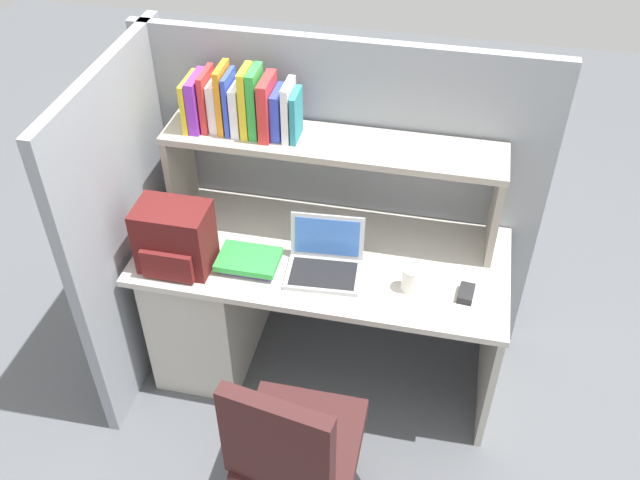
# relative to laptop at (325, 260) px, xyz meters

# --- Properties ---
(ground_plane) EXTENTS (8.00, 8.00, 0.00)m
(ground_plane) POSITION_rel_laptop_xyz_m (-0.03, 0.09, -0.78)
(ground_plane) COLOR #595B60
(desk) EXTENTS (1.60, 0.70, 0.73)m
(desk) POSITION_rel_laptop_xyz_m (-0.42, 0.09, -0.38)
(desk) COLOR beige
(desk) RESTS_ON ground_plane
(cubicle_partition_rear) EXTENTS (1.84, 0.05, 1.55)m
(cubicle_partition_rear) POSITION_rel_laptop_xyz_m (-0.03, 0.47, -0.01)
(cubicle_partition_rear) COLOR gray
(cubicle_partition_rear) RESTS_ON ground_plane
(cubicle_partition_left) EXTENTS (0.05, 1.06, 1.55)m
(cubicle_partition_left) POSITION_rel_laptop_xyz_m (-0.88, 0.04, -0.01)
(cubicle_partition_left) COLOR gray
(cubicle_partition_left) RESTS_ON ground_plane
(overhead_hutch) EXTENTS (1.44, 0.28, 0.45)m
(overhead_hutch) POSITION_rel_laptop_xyz_m (-0.03, 0.29, 0.30)
(overhead_hutch) COLOR gray
(overhead_hutch) RESTS_ON desk
(reference_books_on_shelf) EXTENTS (0.48, 0.18, 0.29)m
(reference_books_on_shelf) POSITION_rel_laptop_xyz_m (-0.42, 0.29, 0.52)
(reference_books_on_shelf) COLOR yellow
(reference_books_on_shelf) RESTS_ON overhead_hutch
(laptop) EXTENTS (0.33, 0.27, 0.22)m
(laptop) POSITION_rel_laptop_xyz_m (0.00, 0.00, 0.00)
(laptop) COLOR #B7BABF
(laptop) RESTS_ON desk
(backpack) EXTENTS (0.30, 0.23, 0.29)m
(backpack) POSITION_rel_laptop_xyz_m (-0.62, -0.10, 0.09)
(backpack) COLOR #591919
(backpack) RESTS_ON desk
(computer_mouse) EXTENTS (0.07, 0.11, 0.03)m
(computer_mouse) POSITION_rel_laptop_xyz_m (0.59, -0.04, -0.03)
(computer_mouse) COLOR #262628
(computer_mouse) RESTS_ON desk
(paper_cup) EXTENTS (0.08, 0.08, 0.11)m
(paper_cup) POSITION_rel_laptop_xyz_m (0.37, -0.04, 0.00)
(paper_cup) COLOR white
(paper_cup) RESTS_ON desk
(desk_book_stack) EXTENTS (0.26, 0.18, 0.05)m
(desk_book_stack) POSITION_rel_laptop_xyz_m (-0.32, -0.05, -0.02)
(desk_book_stack) COLOR purple
(desk_book_stack) RESTS_ON desk
(office_chair) EXTENTS (0.52, 0.52, 0.93)m
(office_chair) POSITION_rel_laptop_xyz_m (0.04, -0.72, -0.39)
(office_chair) COLOR black
(office_chair) RESTS_ON ground_plane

